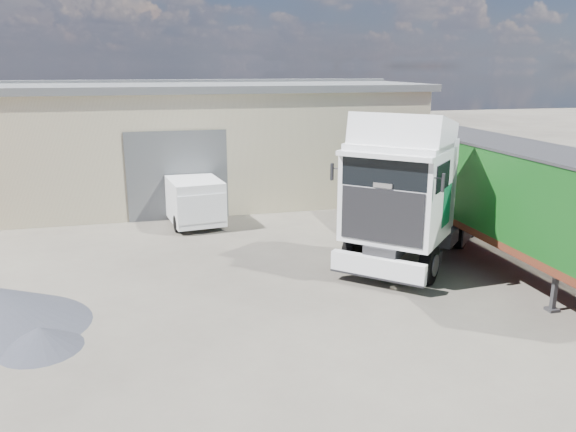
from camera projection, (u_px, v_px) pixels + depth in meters
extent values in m
plane|color=#272420|center=(286.00, 315.00, 14.09)|extent=(120.00, 120.00, 0.00)
cube|color=beige|center=(85.00, 143.00, 27.02)|extent=(30.00, 12.00, 5.00)
cube|color=#505355|center=(80.00, 86.00, 26.33)|extent=(30.60, 12.60, 0.30)
cube|color=#505355|center=(178.00, 176.00, 22.50)|extent=(4.00, 0.08, 3.60)
cube|color=#505355|center=(80.00, 82.00, 26.28)|extent=(30.60, 0.40, 0.15)
cube|color=maroon|center=(532.00, 192.00, 22.10)|extent=(0.35, 26.00, 2.50)
cylinder|color=black|center=(390.00, 258.00, 16.59)|extent=(2.71, 2.66, 1.14)
cylinder|color=black|center=(426.00, 227.00, 19.76)|extent=(2.75, 2.70, 1.14)
cylinder|color=black|center=(438.00, 217.00, 21.03)|extent=(2.75, 2.70, 1.14)
cube|color=#2D2D30|center=(417.00, 224.00, 18.66)|extent=(5.62, 5.83, 0.32)
cube|color=silver|center=(377.00, 268.00, 15.72)|extent=(2.18, 2.10, 0.59)
cube|color=silver|center=(397.00, 193.00, 16.42)|extent=(3.67, 3.66, 2.65)
cube|color=black|center=(382.00, 216.00, 15.48)|extent=(1.76, 1.69, 1.51)
cube|color=black|center=(384.00, 174.00, 15.19)|extent=(1.80, 1.72, 0.81)
cube|color=silver|center=(403.00, 134.00, 16.16)|extent=(3.38, 3.36, 1.33)
cube|color=#0C5633|center=(359.00, 195.00, 17.50)|extent=(0.57, 0.59, 1.19)
cube|color=#0C5633|center=(447.00, 205.00, 16.21)|extent=(0.57, 0.59, 1.19)
cylinder|color=#2D2D30|center=(429.00, 209.00, 19.78)|extent=(1.68, 1.68, 0.13)
cube|color=#2D2D30|center=(554.00, 292.00, 14.21)|extent=(0.29, 0.29, 1.05)
cylinder|color=black|center=(439.00, 216.00, 21.42)|extent=(2.43, 1.02, 1.01)
cube|color=#2D2D30|center=(500.00, 236.00, 17.72)|extent=(0.81, 11.42, 0.33)
cube|color=#522512|center=(501.00, 227.00, 17.63)|extent=(2.42, 11.43, 0.23)
cube|color=black|center=(506.00, 185.00, 17.29)|extent=(2.42, 11.43, 2.47)
cube|color=#2D2D30|center=(510.00, 144.00, 16.96)|extent=(2.48, 11.49, 0.08)
cylinder|color=black|center=(199.00, 221.00, 21.41)|extent=(1.94, 0.89, 0.64)
cylinder|color=black|center=(183.00, 203.00, 24.22)|extent=(1.94, 0.89, 0.64)
cube|color=silver|center=(190.00, 195.00, 22.63)|extent=(2.43, 4.70, 1.66)
cube|color=silver|center=(200.00, 207.00, 20.98)|extent=(1.91, 1.11, 1.07)
cube|color=black|center=(198.00, 191.00, 21.01)|extent=(1.71, 0.30, 0.59)
cone|color=black|center=(40.00, 338.00, 12.38)|extent=(2.32, 2.32, 0.51)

